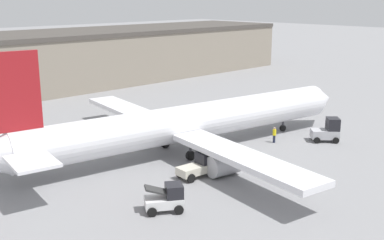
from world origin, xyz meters
name	(u,v)px	position (x,y,z in m)	size (l,w,h in m)	color
ground_plane	(192,151)	(0.00, 0.00, 0.00)	(400.00, 400.00, 0.00)	gray
terminal_building	(66,59)	(9.39, 40.76, 4.57)	(90.89, 18.11, 9.13)	gray
airplane	(183,124)	(-0.99, 0.16, 2.93)	(41.52, 35.30, 10.90)	white
ground_crew_worker	(274,134)	(8.09, -4.01, 0.89)	(0.37, 0.37, 1.66)	#1E2338
baggage_tug	(327,131)	(12.56, -7.56, 1.12)	(3.23, 3.24, 2.53)	#B2B2B7
belt_loader_truck	(167,198)	(-10.85, -8.70, 0.94)	(3.15, 2.91, 1.97)	silver
pushback_tug	(200,165)	(-4.30, -5.49, 0.95)	(3.70, 2.04, 2.03)	beige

